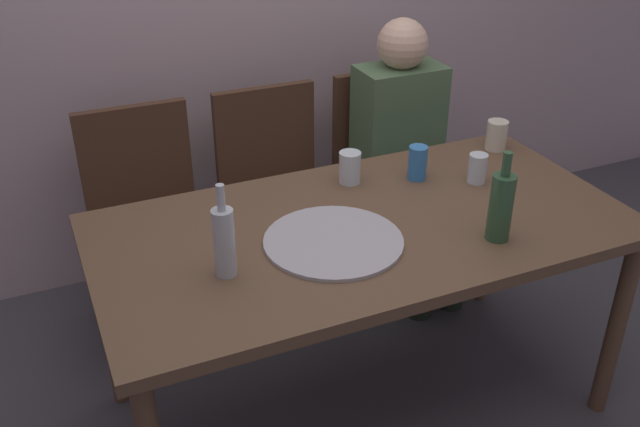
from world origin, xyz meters
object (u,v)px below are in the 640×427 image
Objects in this scene: chair_left at (147,208)px; dining_table at (363,244)px; beer_bottle at (224,241)px; guest_in_sweater at (408,147)px; chair_right at (389,161)px; wine_bottle at (501,206)px; tumbler_far at (350,167)px; chair_middle at (276,183)px; soda_can at (418,163)px; wine_glass at (497,135)px; tumbler_near at (477,168)px; pizza_tray at (333,241)px.

dining_table is at bearing 123.04° from chair_left.
guest_in_sweater is at bearing 36.83° from beer_bottle.
chair_left is 1.10m from chair_right.
chair_right is at bearing 78.02° from wine_bottle.
tumbler_far is (0.08, 0.28, 0.13)m from dining_table.
chair_middle is 0.55m from chair_right.
soda_can is at bearing 21.03° from beer_bottle.
soda_can is at bearing -166.19° from wine_glass.
soda_can is 0.14× the size of chair_left.
chair_middle is at bearing 89.30° from dining_table.
guest_in_sweater is at bearing 172.13° from chair_left.
guest_in_sweater is (0.24, 0.47, -0.18)m from soda_can.
dining_table is 0.52m from tumbler_near.
pizza_tray reaches higher than dining_table.
chair_right is 0.20m from guest_in_sweater.
chair_middle is (-0.07, 0.55, -0.30)m from tumbler_far.
tumbler_far is 0.99× the size of wine_glass.
beer_bottle is at bearing -168.47° from tumbler_near.
chair_middle is at bearing 115.94° from soda_can.
chair_middle is at bearing 80.66° from pizza_tray.
chair_right is at bearing 107.54° from wine_glass.
beer_bottle is at bearing 169.82° from wine_bottle.
chair_left is 1.00× the size of chair_middle.
dining_table is 4.00× the size of pizza_tray.
dining_table is 1.88× the size of chair_middle.
pizza_tray is 0.65m from tumbler_near.
guest_in_sweater is (0.69, 0.75, -0.12)m from pizza_tray.
wine_bottle is 0.82m from beer_bottle.
tumbler_near is at bearing 11.64° from dining_table.
chair_middle reaches higher than tumbler_far.
chair_right is at bearing 49.49° from tumbler_far.
wine_bottle is 0.32× the size of chair_right.
chair_left reaches higher than soda_can.
pizza_tray is 1.03m from guest_in_sweater.
wine_glass is (0.64, 0.03, 0.00)m from tumbler_far.
wine_glass is at bearing 13.81° from soda_can.
wine_bottle is 2.52× the size of wine_glass.
soda_can is at bearing 115.94° from chair_middle.
tumbler_far is at bearing 33.63° from beer_bottle.
chair_left reaches higher than tumbler_far.
chair_middle reaches higher than pizza_tray.
tumbler_far reaches higher than pizza_tray.
tumbler_near is at bearing 83.56° from guest_in_sweater.
chair_left is (-1.03, 0.73, -0.30)m from tumbler_near.
chair_left reaches higher than tumbler_near.
soda_can is at bearing 148.91° from tumbler_near.
wine_bottle reaches higher than chair_left.
beer_bottle is 0.85m from soda_can.
wine_glass is 0.42m from soda_can.
soda_can is (0.31, 0.21, 0.14)m from dining_table.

